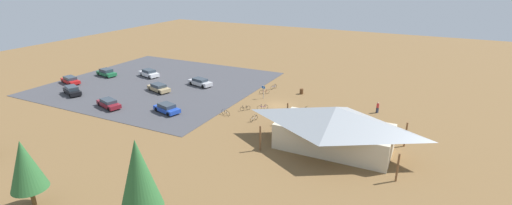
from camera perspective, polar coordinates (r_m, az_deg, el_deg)
ground at (r=55.61m, az=3.37°, el=-0.49°), size 160.00×160.00×0.00m
parking_lot_asphalt at (r=68.88m, az=-15.03°, el=2.93°), size 35.83×33.54×0.05m
bike_pavilion at (r=42.21m, az=12.30°, el=-3.55°), size 15.15×8.74×5.16m
trash_bin at (r=61.17m, az=7.19°, el=1.76°), size 0.60×0.60×0.90m
lot_sign at (r=58.15m, az=1.18°, el=1.94°), size 0.56×0.08×2.20m
pine_far_east at (r=36.26m, az=-32.64°, el=-8.34°), size 2.99×2.99×6.42m
pine_mideast at (r=28.82m, az=-18.02°, el=-10.77°), size 3.28×3.28×8.04m
bicycle_purple_back_row at (r=53.76m, az=1.05°, el=-0.76°), size 1.29×1.23×0.82m
bicycle_yellow_yard_right at (r=53.38m, az=8.26°, el=-1.17°), size 1.35×1.00×0.80m
bicycle_blue_yard_front at (r=63.46m, az=2.82°, el=2.47°), size 0.57×1.62×0.77m
bicycle_red_lone_east at (r=60.73m, az=1.32°, el=1.70°), size 1.42×1.01×0.83m
bicycle_white_yard_left at (r=51.91m, az=-4.80°, el=-1.62°), size 1.62×0.57×0.81m
bicycle_green_lone_west at (r=52.68m, az=10.82°, el=-1.55°), size 0.99×1.51×0.88m
bicycle_orange_by_bin at (r=51.50m, az=12.62°, el=-2.19°), size 1.00×1.44×0.91m
bicycle_black_trailside at (r=53.51m, az=-1.72°, el=-0.91°), size 1.05×1.37×0.80m
bicycle_silver_front_row at (r=49.72m, az=-0.34°, el=-2.56°), size 0.50×1.65×0.81m
car_black_near_entry at (r=67.59m, az=-27.02°, el=1.72°), size 4.80×3.27×1.44m
car_silver_far_end at (r=65.72m, az=-8.81°, el=3.21°), size 5.00×2.82×1.33m
car_blue_end_stall at (r=54.10m, az=-13.89°, el=-0.86°), size 4.61×2.92×1.32m
car_maroon_second_row at (r=58.81m, az=-22.22°, el=-0.11°), size 4.95×2.99×1.29m
car_green_by_curb at (r=76.97m, az=-22.53°, el=4.40°), size 4.66×2.70×1.41m
car_white_front_row at (r=73.69m, az=-16.52°, el=4.47°), size 4.74×3.07×1.42m
car_tan_mid_lot at (r=64.05m, az=-15.11°, el=2.28°), size 4.95×3.18×1.29m
car_red_inner_stall at (r=74.47m, az=-27.24°, el=3.17°), size 4.83×2.86×1.30m
visitor_by_pavilion at (r=55.31m, az=18.64°, el=-0.71°), size 0.37×0.40×1.65m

